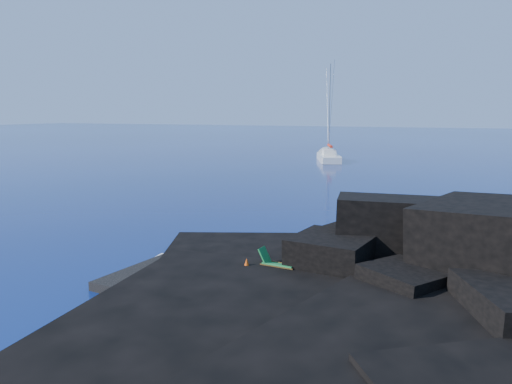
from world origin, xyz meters
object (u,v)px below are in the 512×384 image
sunbather (224,281)px  sailboat (328,161)px  deck_chair (279,260)px  marker_cone (247,265)px

sunbather → sailboat: bearing=82.5°
deck_chair → marker_cone: deck_chair is taller
deck_chair → marker_cone: (-1.20, -0.46, -0.22)m
marker_cone → sailboat: bearing=101.5°
sailboat → sunbather: sailboat is taller
sailboat → marker_cone: bearing=-99.3°
sunbather → marker_cone: marker_cone is taller
sailboat → sunbather: bearing=-99.9°
deck_chair → sunbather: deck_chair is taller
sailboat → deck_chair: size_ratio=8.81×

